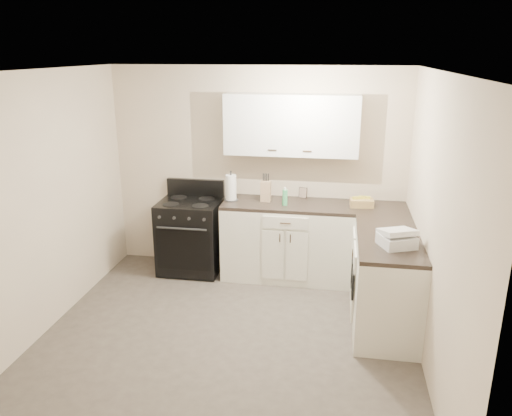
% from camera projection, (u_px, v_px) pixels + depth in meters
% --- Properties ---
extents(floor, '(3.60, 3.60, 0.00)m').
position_uv_depth(floor, '(227.00, 339.00, 4.82)').
color(floor, '#473F38').
rests_on(floor, ground).
extents(ceiling, '(3.60, 3.60, 0.00)m').
position_uv_depth(ceiling, '(221.00, 71.00, 4.06)').
color(ceiling, white).
rests_on(ceiling, wall_back).
extents(wall_back, '(3.60, 0.00, 3.60)m').
position_uv_depth(wall_back, '(257.00, 170.00, 6.13)').
color(wall_back, '#C5B39C').
rests_on(wall_back, ground).
extents(wall_right, '(0.00, 3.60, 3.60)m').
position_uv_depth(wall_right, '(435.00, 228.00, 4.16)').
color(wall_right, '#C5B39C').
rests_on(wall_right, ground).
extents(wall_left, '(0.00, 3.60, 3.60)m').
position_uv_depth(wall_left, '(39.00, 206.00, 4.73)').
color(wall_left, '#C5B39C').
rests_on(wall_left, ground).
extents(wall_front, '(3.60, 0.00, 3.60)m').
position_uv_depth(wall_front, '(151.00, 319.00, 2.75)').
color(wall_front, '#C5B39C').
rests_on(wall_front, ground).
extents(base_cabinets_back, '(1.55, 0.60, 0.90)m').
position_uv_depth(base_cabinets_back, '(288.00, 242.00, 6.03)').
color(base_cabinets_back, silver).
rests_on(base_cabinets_back, floor).
extents(base_cabinets_right, '(0.60, 1.90, 0.90)m').
position_uv_depth(base_cabinets_right, '(383.00, 270.00, 5.25)').
color(base_cabinets_right, silver).
rests_on(base_cabinets_right, floor).
extents(countertop_back, '(1.55, 0.60, 0.04)m').
position_uv_depth(countertop_back, '(289.00, 205.00, 5.89)').
color(countertop_back, black).
rests_on(countertop_back, base_cabinets_back).
extents(countertop_right, '(0.60, 1.90, 0.04)m').
position_uv_depth(countertop_right, '(386.00, 228.00, 5.10)').
color(countertop_right, black).
rests_on(countertop_right, base_cabinets_right).
extents(upper_cabinets, '(1.55, 0.30, 0.70)m').
position_uv_depth(upper_cabinets, '(291.00, 125.00, 5.75)').
color(upper_cabinets, silver).
rests_on(upper_cabinets, wall_back).
extents(stove, '(0.74, 0.63, 0.89)m').
position_uv_depth(stove, '(191.00, 236.00, 6.19)').
color(stove, black).
rests_on(stove, floor).
extents(knife_block, '(0.12, 0.11, 0.25)m').
position_uv_depth(knife_block, '(266.00, 191.00, 5.92)').
color(knife_block, tan).
rests_on(knife_block, countertop_back).
extents(paper_towel, '(0.16, 0.16, 0.31)m').
position_uv_depth(paper_towel, '(231.00, 188.00, 5.95)').
color(paper_towel, white).
rests_on(paper_towel, countertop_back).
extents(soap_bottle, '(0.07, 0.07, 0.18)m').
position_uv_depth(soap_bottle, '(285.00, 197.00, 5.78)').
color(soap_bottle, '#46B76B').
rests_on(soap_bottle, countertop_back).
extents(picture_frame, '(0.11, 0.07, 0.13)m').
position_uv_depth(picture_frame, '(303.00, 193.00, 6.08)').
color(picture_frame, black).
rests_on(picture_frame, countertop_back).
extents(wicker_basket, '(0.27, 0.19, 0.09)m').
position_uv_depth(wicker_basket, '(362.00, 203.00, 5.74)').
color(wicker_basket, '#A8844F').
rests_on(wicker_basket, countertop_right).
extents(countertop_grill, '(0.38, 0.36, 0.11)m').
position_uv_depth(countertop_grill, '(397.00, 241.00, 4.57)').
color(countertop_grill, silver).
rests_on(countertop_grill, countertop_right).
extents(glass_jar, '(0.10, 0.10, 0.14)m').
position_uv_depth(glass_jar, '(390.00, 238.00, 4.59)').
color(glass_jar, silver).
rests_on(glass_jar, countertop_right).
extents(oven_mitt_near, '(0.02, 0.15, 0.26)m').
position_uv_depth(oven_mitt_near, '(353.00, 285.00, 4.84)').
color(oven_mitt_near, black).
rests_on(oven_mitt_near, base_cabinets_right).
extents(oven_mitt_far, '(0.02, 0.16, 0.28)m').
position_uv_depth(oven_mitt_far, '(352.00, 273.00, 5.12)').
color(oven_mitt_far, black).
rests_on(oven_mitt_far, base_cabinets_right).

